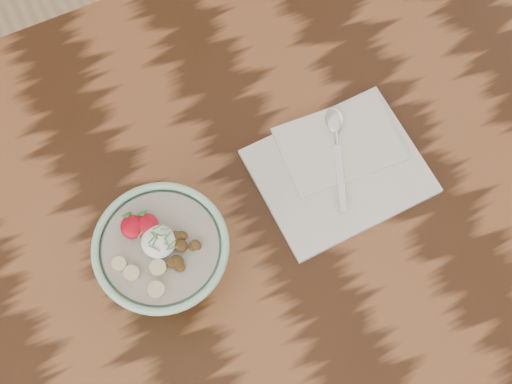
# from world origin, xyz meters

# --- Properties ---
(table) EXTENTS (1.60, 0.90, 0.75)m
(table) POSITION_xyz_m (0.00, 0.00, 0.66)
(table) COLOR #31190C
(table) RESTS_ON ground
(breakfast_bowl) EXTENTS (0.17, 0.17, 0.11)m
(breakfast_bowl) POSITION_xyz_m (-0.17, 0.00, 0.81)
(breakfast_bowl) COLOR #9BD1AA
(breakfast_bowl) RESTS_ON table
(napkin) EXTENTS (0.24, 0.20, 0.01)m
(napkin) POSITION_xyz_m (0.11, 0.04, 0.76)
(napkin) COLOR silver
(napkin) RESTS_ON table
(spoon) EXTENTS (0.08, 0.16, 0.01)m
(spoon) POSITION_xyz_m (0.12, 0.08, 0.77)
(spoon) COLOR silver
(spoon) RESTS_ON napkin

